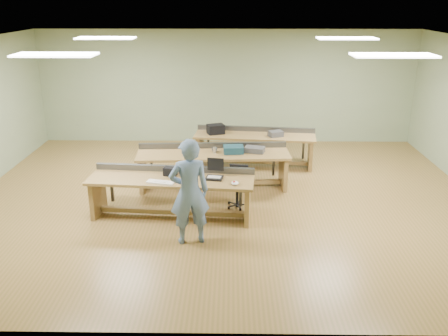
{
  "coord_description": "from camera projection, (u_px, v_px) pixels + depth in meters",
  "views": [
    {
      "loc": [
        0.12,
        -8.64,
        3.78
      ],
      "look_at": [
        -0.01,
        -0.6,
        0.87
      ],
      "focal_mm": 38.0,
      "sensor_mm": 36.0,
      "label": 1
    }
  ],
  "objects": [
    {
      "name": "storage_box_back",
      "position": [
        216.0,
        129.0,
        11.09
      ],
      "size": [
        0.45,
        0.38,
        0.22
      ],
      "primitive_type": "cube",
      "rotation": [
        0.0,
        0.0,
        0.35
      ],
      "color": "black",
      "rests_on": "workbench_back"
    },
    {
      "name": "workbench_back",
      "position": [
        255.0,
        142.0,
        11.12
      ],
      "size": [
        2.86,
        1.05,
        0.86
      ],
      "rotation": [
        0.0,
        0.0,
        -0.11
      ],
      "color": "olive",
      "rests_on": "floor"
    },
    {
      "name": "workbench_mid",
      "position": [
        213.0,
        161.0,
        9.84
      ],
      "size": [
        3.17,
        1.01,
        0.86
      ],
      "rotation": [
        0.0,
        0.0,
        0.06
      ],
      "color": "olive",
      "rests_on": "floor"
    },
    {
      "name": "trackball_mouse",
      "position": [
        235.0,
        183.0,
        8.09
      ],
      "size": [
        0.15,
        0.17,
        0.06
      ],
      "primitive_type": "ellipsoid",
      "rotation": [
        0.0,
        0.0,
        -0.21
      ],
      "color": "white",
      "rests_on": "workbench_front"
    },
    {
      "name": "workbench_front",
      "position": [
        172.0,
        187.0,
        8.5
      ],
      "size": [
        3.0,
        1.03,
        0.86
      ],
      "rotation": [
        0.0,
        0.0,
        -0.08
      ],
      "color": "olive",
      "rests_on": "floor"
    },
    {
      "name": "wall_back",
      "position": [
        227.0,
        87.0,
        12.66
      ],
      "size": [
        10.0,
        0.04,
        3.0
      ],
      "primitive_type": "cube",
      "color": "gray",
      "rests_on": "floor"
    },
    {
      "name": "parts_bin_grey",
      "position": [
        255.0,
        150.0,
        9.79
      ],
      "size": [
        0.45,
        0.35,
        0.11
      ],
      "primitive_type": "cube",
      "rotation": [
        0.0,
        0.0,
        -0.28
      ],
      "color": "#3A3B3D",
      "rests_on": "workbench_mid"
    },
    {
      "name": "tray_back",
      "position": [
        276.0,
        134.0,
        10.89
      ],
      "size": [
        0.37,
        0.33,
        0.12
      ],
      "primitive_type": "cube",
      "rotation": [
        0.0,
        0.0,
        0.38
      ],
      "color": "#3A3B3D",
      "rests_on": "workbench_back"
    },
    {
      "name": "task_chair",
      "position": [
        238.0,
        192.0,
        9.0
      ],
      "size": [
        0.5,
        0.5,
        0.79
      ],
      "rotation": [
        0.0,
        0.0,
        -0.18
      ],
      "color": "black",
      "rests_on": "floor"
    },
    {
      "name": "laptop_screen",
      "position": [
        216.0,
        164.0,
        8.4
      ],
      "size": [
        0.29,
        0.06,
        0.23
      ],
      "primitive_type": "cube",
      "rotation": [
        0.0,
        0.0,
        -0.16
      ],
      "color": "black",
      "rests_on": "laptop_base"
    },
    {
      "name": "parts_bin_teal",
      "position": [
        233.0,
        149.0,
        9.74
      ],
      "size": [
        0.42,
        0.33,
        0.14
      ],
      "primitive_type": "cube",
      "rotation": [
        0.0,
        0.0,
        0.07
      ],
      "color": "#153644",
      "rests_on": "workbench_mid"
    },
    {
      "name": "person",
      "position": [
        189.0,
        192.0,
        7.47
      ],
      "size": [
        0.72,
        0.57,
        1.76
      ],
      "primitive_type": "imported",
      "rotation": [
        0.0,
        0.0,
        3.39
      ],
      "color": "slate",
      "rests_on": "floor"
    },
    {
      "name": "keyboard",
      "position": [
        160.0,
        182.0,
        8.18
      ],
      "size": [
        0.5,
        0.27,
        0.03
      ],
      "primitive_type": "cube",
      "rotation": [
        0.0,
        0.0,
        -0.25
      ],
      "color": "silver",
      "rests_on": "workbench_front"
    },
    {
      "name": "wall_front",
      "position": [
        220.0,
        220.0,
        5.14
      ],
      "size": [
        10.0,
        0.04,
        3.0
      ],
      "primitive_type": "cube",
      "color": "gray",
      "rests_on": "floor"
    },
    {
      "name": "camera_bag",
      "position": [
        170.0,
        171.0,
        8.5
      ],
      "size": [
        0.26,
        0.2,
        0.15
      ],
      "primitive_type": "cube",
      "rotation": [
        0.0,
        0.0,
        -0.29
      ],
      "color": "black",
      "rests_on": "workbench_front"
    },
    {
      "name": "drinks_can",
      "position": [
        215.0,
        150.0,
        9.73
      ],
      "size": [
        0.08,
        0.08,
        0.12
      ],
      "primitive_type": "cylinder",
      "rotation": [
        0.0,
        0.0,
        -0.26
      ],
      "color": "#BDBCC1",
      "rests_on": "workbench_mid"
    },
    {
      "name": "mug",
      "position": [
        214.0,
        149.0,
        9.82
      ],
      "size": [
        0.14,
        0.14,
        0.09
      ],
      "primitive_type": "imported",
      "rotation": [
        0.0,
        0.0,
        0.25
      ],
      "color": "#3A3B3D",
      "rests_on": "workbench_mid"
    },
    {
      "name": "fluor_panels",
      "position": [
        225.0,
        45.0,
        8.4
      ],
      "size": [
        6.2,
        3.5,
        0.03
      ],
      "color": "white",
      "rests_on": "ceiling"
    },
    {
      "name": "laptop_base",
      "position": [
        214.0,
        178.0,
        8.36
      ],
      "size": [
        0.33,
        0.29,
        0.03
      ],
      "primitive_type": "cube",
      "rotation": [
        0.0,
        0.0,
        -0.16
      ],
      "color": "black",
      "rests_on": "workbench_front"
    },
    {
      "name": "floor",
      "position": [
        225.0,
        199.0,
        9.41
      ],
      "size": [
        10.0,
        10.0,
        0.0
      ],
      "primitive_type": "plane",
      "color": "brown",
      "rests_on": "ground"
    },
    {
      "name": "ceiling",
      "position": [
        225.0,
        43.0,
        8.39
      ],
      "size": [
        10.0,
        10.0,
        0.0
      ],
      "primitive_type": "plane",
      "color": "silver",
      "rests_on": "wall_back"
    }
  ]
}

